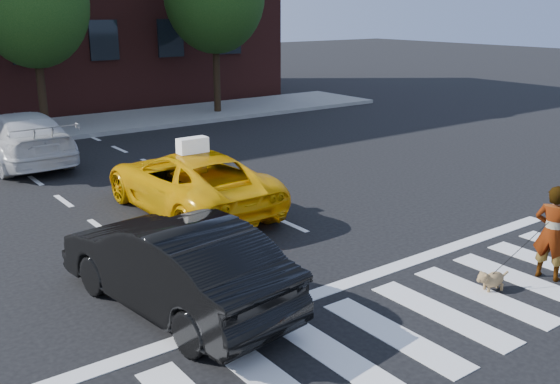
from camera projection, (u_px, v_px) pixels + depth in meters
The scene contains 10 objects.
ground at pixel (395, 335), 8.48m from camera, with size 120.00×120.00×0.00m, color black.
crosswalk at pixel (395, 335), 8.48m from camera, with size 13.00×2.40×0.01m, color silver.
stop_line at pixel (319, 293), 9.71m from camera, with size 12.00×0.30×0.01m, color silver.
sidewalk_far at pixel (27, 132), 21.91m from camera, with size 30.00×4.00×0.15m, color slate.
taxi at pixel (190, 181), 13.49m from camera, with size 2.22×4.81×1.34m, color #EDA904.
black_sedan at pixel (174, 264), 9.08m from camera, with size 1.47×4.23×1.39m, color black.
white_suv at pixel (20, 138), 17.62m from camera, with size 2.05×5.05×1.47m, color silver.
woman at pixel (552, 233), 10.05m from camera, with size 0.57×0.38×1.58m, color #999999.
dog at pixel (492, 279), 9.76m from camera, with size 0.58×0.34×0.33m.
taxi_sign at pixel (193, 145), 13.10m from camera, with size 0.65×0.28×0.32m, color white.
Camera 1 is at (-5.78, -5.14, 4.28)m, focal length 40.00 mm.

